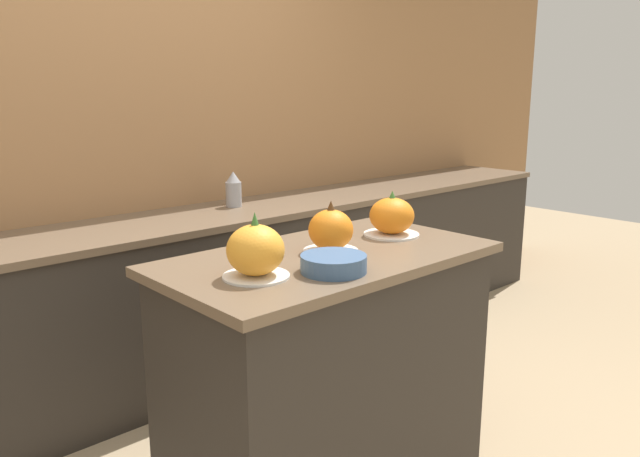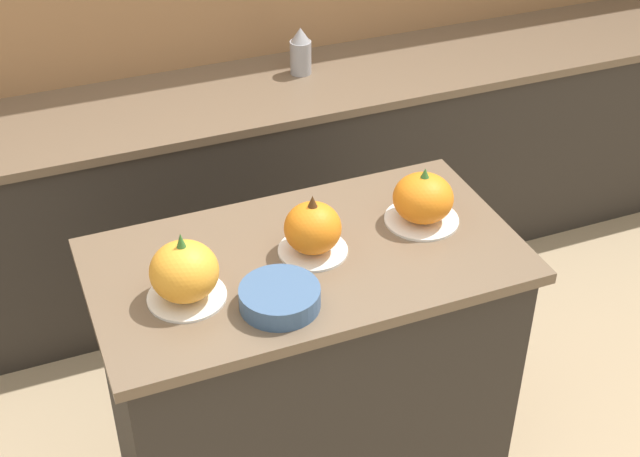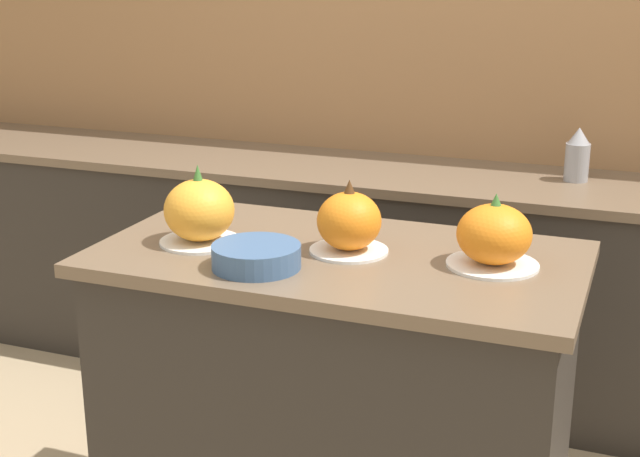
{
  "view_description": "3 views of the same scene",
  "coord_description": "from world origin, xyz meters",
  "px_view_note": "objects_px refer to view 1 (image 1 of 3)",
  "views": [
    {
      "loc": [
        -1.49,
        -1.58,
        1.54
      ],
      "look_at": [
        -0.06,
        -0.03,
        1.06
      ],
      "focal_mm": 35.0,
      "sensor_mm": 36.0,
      "label": 1
    },
    {
      "loc": [
        -0.72,
        -1.9,
        2.47
      ],
      "look_at": [
        0.02,
        -0.04,
        1.07
      ],
      "focal_mm": 50.0,
      "sensor_mm": 36.0,
      "label": 2
    },
    {
      "loc": [
        0.73,
        -2.02,
        1.67
      ],
      "look_at": [
        -0.06,
        0.03,
        1.0
      ],
      "focal_mm": 50.0,
      "sensor_mm": 36.0,
      "label": 3
    }
  ],
  "objects_px": {
    "bottle_tall": "(234,190)",
    "pumpkin_cake_left": "(256,251)",
    "pumpkin_cake_right": "(392,217)",
    "pumpkin_cake_center": "(331,231)",
    "mixing_bowl": "(334,264)"
  },
  "relations": [
    {
      "from": "bottle_tall",
      "to": "pumpkin_cake_center",
      "type": "bearing_deg",
      "value": -109.39
    },
    {
      "from": "pumpkin_cake_left",
      "to": "pumpkin_cake_right",
      "type": "bearing_deg",
      "value": 6.96
    },
    {
      "from": "pumpkin_cake_left",
      "to": "bottle_tall",
      "type": "height_order",
      "value": "pumpkin_cake_left"
    },
    {
      "from": "pumpkin_cake_right",
      "to": "bottle_tall",
      "type": "relative_size",
      "value": 1.14
    },
    {
      "from": "pumpkin_cake_left",
      "to": "bottle_tall",
      "type": "xyz_separation_m",
      "value": [
        0.83,
        1.32,
        -0.05
      ]
    },
    {
      "from": "pumpkin_cake_left",
      "to": "pumpkin_cake_center",
      "type": "xyz_separation_m",
      "value": [
        0.39,
        0.07,
        -0.01
      ]
    },
    {
      "from": "pumpkin_cake_right",
      "to": "mixing_bowl",
      "type": "xyz_separation_m",
      "value": [
        -0.53,
        -0.22,
        -0.05
      ]
    },
    {
      "from": "pumpkin_cake_center",
      "to": "mixing_bowl",
      "type": "height_order",
      "value": "pumpkin_cake_center"
    },
    {
      "from": "pumpkin_cake_right",
      "to": "bottle_tall",
      "type": "height_order",
      "value": "pumpkin_cake_right"
    },
    {
      "from": "bottle_tall",
      "to": "pumpkin_cake_right",
      "type": "bearing_deg",
      "value": -93.71
    },
    {
      "from": "pumpkin_cake_right",
      "to": "mixing_bowl",
      "type": "height_order",
      "value": "pumpkin_cake_right"
    },
    {
      "from": "pumpkin_cake_left",
      "to": "mixing_bowl",
      "type": "relative_size",
      "value": 0.99
    },
    {
      "from": "bottle_tall",
      "to": "mixing_bowl",
      "type": "relative_size",
      "value": 0.91
    },
    {
      "from": "pumpkin_cake_center",
      "to": "pumpkin_cake_right",
      "type": "bearing_deg",
      "value": 3.74
    },
    {
      "from": "bottle_tall",
      "to": "pumpkin_cake_left",
      "type": "bearing_deg",
      "value": -122.15
    }
  ]
}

